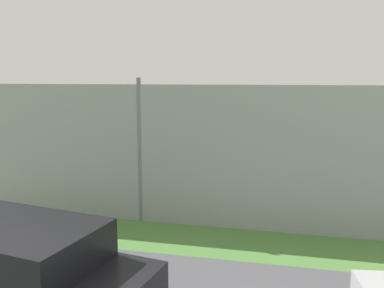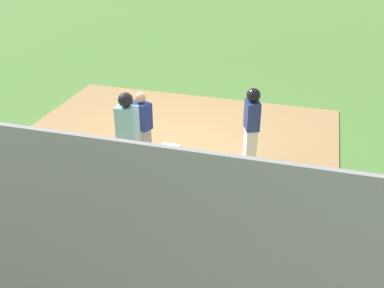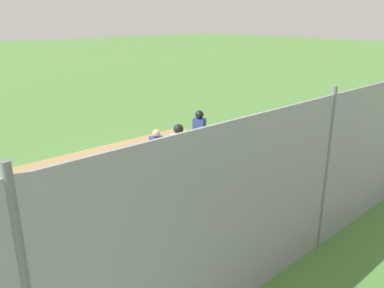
# 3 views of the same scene
# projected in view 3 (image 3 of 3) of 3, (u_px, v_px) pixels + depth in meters

# --- Properties ---
(ground_plane) EXTENTS (140.00, 140.00, 0.00)m
(ground_plane) POSITION_uv_depth(u_px,v_px,m) (157.00, 171.00, 11.97)
(ground_plane) COLOR #51843D
(dirt_infield) EXTENTS (7.20, 6.40, 0.03)m
(dirt_infield) POSITION_uv_depth(u_px,v_px,m) (157.00, 170.00, 11.96)
(dirt_infield) COLOR #A88456
(dirt_infield) RESTS_ON ground_plane
(home_plate) EXTENTS (0.46, 0.46, 0.02)m
(home_plate) POSITION_uv_depth(u_px,v_px,m) (157.00, 169.00, 11.96)
(home_plate) COLOR white
(home_plate) RESTS_ON dirt_infield
(catcher) EXTENTS (0.45, 0.39, 1.49)m
(catcher) POSITION_uv_depth(u_px,v_px,m) (157.00, 154.00, 11.09)
(catcher) COLOR #9E9EA3
(catcher) RESTS_ON dirt_infield
(umpire) EXTENTS (0.38, 0.27, 1.81)m
(umpire) POSITION_uv_depth(u_px,v_px,m) (179.00, 154.00, 10.46)
(umpire) COLOR black
(umpire) RESTS_ON dirt_infield
(runner) EXTENTS (0.38, 0.45, 1.60)m
(runner) POSITION_uv_depth(u_px,v_px,m) (199.00, 131.00, 12.78)
(runner) COLOR silver
(runner) RESTS_ON dirt_infield
(baseball_bat) EXTENTS (0.79, 0.30, 0.06)m
(baseball_bat) POSITION_uv_depth(u_px,v_px,m) (204.00, 180.00, 11.12)
(baseball_bat) COLOR black
(baseball_bat) RESTS_ON dirt_infield
(catcher_mask) EXTENTS (0.24, 0.20, 0.12)m
(catcher_mask) POSITION_uv_depth(u_px,v_px,m) (146.00, 180.00, 11.09)
(catcher_mask) COLOR navy
(catcher_mask) RESTS_ON dirt_infield
(backstop_fence) EXTENTS (12.00, 0.10, 3.35)m
(backstop_fence) POSITION_uv_depth(u_px,v_px,m) (325.00, 175.00, 7.55)
(backstop_fence) COLOR #93999E
(backstop_fence) RESTS_ON ground_plane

